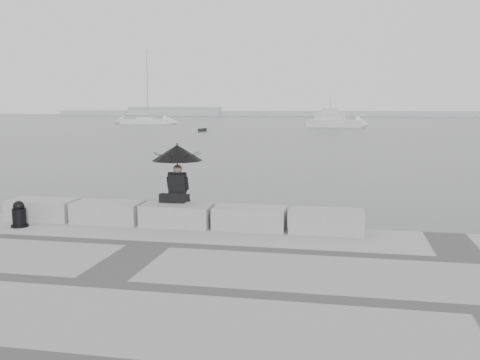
% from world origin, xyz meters
% --- Properties ---
extents(ground, '(360.00, 360.00, 0.00)m').
position_xyz_m(ground, '(0.00, 0.00, 0.00)').
color(ground, '#4A4D4F').
rests_on(ground, ground).
extents(stone_block_far_left, '(1.60, 0.80, 0.50)m').
position_xyz_m(stone_block_far_left, '(-3.40, -0.45, 0.75)').
color(stone_block_far_left, gray).
rests_on(stone_block_far_left, promenade).
extents(stone_block_left, '(1.60, 0.80, 0.50)m').
position_xyz_m(stone_block_left, '(-1.70, -0.45, 0.75)').
color(stone_block_left, gray).
rests_on(stone_block_left, promenade).
extents(stone_block_centre, '(1.60, 0.80, 0.50)m').
position_xyz_m(stone_block_centre, '(0.00, -0.45, 0.75)').
color(stone_block_centre, gray).
rests_on(stone_block_centre, promenade).
extents(stone_block_right, '(1.60, 0.80, 0.50)m').
position_xyz_m(stone_block_right, '(1.70, -0.45, 0.75)').
color(stone_block_right, gray).
rests_on(stone_block_right, promenade).
extents(stone_block_far_right, '(1.60, 0.80, 0.50)m').
position_xyz_m(stone_block_far_right, '(3.40, -0.45, 0.75)').
color(stone_block_far_right, gray).
rests_on(stone_block_far_right, promenade).
extents(seated_person, '(1.19, 1.19, 1.39)m').
position_xyz_m(seated_person, '(-0.07, -0.16, 2.01)').
color(seated_person, black).
rests_on(seated_person, stone_block_centre).
extents(bag, '(0.32, 0.18, 0.20)m').
position_xyz_m(bag, '(-0.32, -0.22, 1.10)').
color(bag, black).
rests_on(bag, stone_block_centre).
extents(mooring_bollard, '(0.39, 0.39, 0.61)m').
position_xyz_m(mooring_bollard, '(-3.48, -1.27, 0.76)').
color(mooring_bollard, black).
rests_on(mooring_bollard, promenade).
extents(distant_landmass, '(180.00, 8.00, 2.80)m').
position_xyz_m(distant_landmass, '(-8.14, 154.51, 0.90)').
color(distant_landmass, '#9EA1A4').
rests_on(distant_landmass, ground).
extents(sailboat_left, '(8.59, 3.22, 12.90)m').
position_xyz_m(sailboat_left, '(-31.02, 77.62, 0.52)').
color(sailboat_left, silver).
rests_on(sailboat_left, ground).
extents(motor_cruiser, '(8.76, 4.77, 4.50)m').
position_xyz_m(motor_cruiser, '(2.14, 69.81, 0.89)').
color(motor_cruiser, silver).
rests_on(motor_cruiser, ground).
extents(dinghy, '(2.81, 1.27, 0.47)m').
position_xyz_m(dinghy, '(-14.23, 53.98, 0.23)').
color(dinghy, slate).
rests_on(dinghy, ground).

